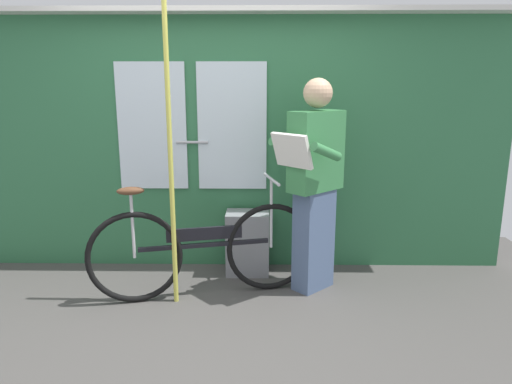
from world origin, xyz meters
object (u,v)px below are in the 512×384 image
(bicycle_near_door, at_px, (204,249))
(trash_bin_by_wall, at_px, (248,243))
(handrail_pole, at_px, (171,161))
(passenger_reading_newspaper, at_px, (315,182))

(bicycle_near_door, bearing_deg, trash_bin_by_wall, 41.90)
(bicycle_near_door, relative_size, handrail_pole, 0.79)
(bicycle_near_door, bearing_deg, handrail_pole, -167.38)
(passenger_reading_newspaper, relative_size, handrail_pole, 0.77)
(handrail_pole, bearing_deg, bicycle_near_door, 26.19)
(handrail_pole, bearing_deg, passenger_reading_newspaper, 13.63)
(passenger_reading_newspaper, distance_m, trash_bin_by_wall, 0.88)
(bicycle_near_door, distance_m, passenger_reading_newspaper, 1.02)
(trash_bin_by_wall, bearing_deg, passenger_reading_newspaper, -30.45)
(bicycle_near_door, distance_m, handrail_pole, 0.76)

